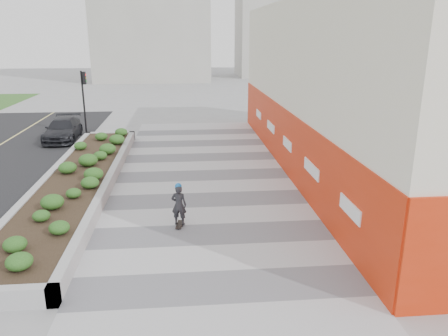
% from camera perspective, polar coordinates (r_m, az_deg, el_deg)
% --- Properties ---
extents(ground, '(160.00, 160.00, 0.00)m').
position_cam_1_polar(ground, '(13.17, -1.00, -12.01)').
color(ground, gray).
rests_on(ground, ground).
extents(walkway, '(8.00, 36.00, 0.01)m').
position_cam_1_polar(walkway, '(15.85, -1.82, -6.75)').
color(walkway, '#A8A8AD').
rests_on(walkway, ground).
extents(building, '(6.04, 24.08, 8.00)m').
position_cam_1_polar(building, '(22.04, 15.78, 10.10)').
color(building, silver).
rests_on(building, ground).
extents(planter, '(3.00, 18.00, 0.90)m').
position_cam_1_polar(planter, '(19.98, -18.52, -1.29)').
color(planter, '#9E9EA0').
rests_on(planter, ground).
extents(traffic_signal_near, '(0.33, 0.28, 4.20)m').
position_cam_1_polar(traffic_signal_near, '(29.91, -17.81, 9.24)').
color(traffic_signal_near, black).
rests_on(traffic_signal_near, ground).
extents(distant_bldg_north_l, '(16.00, 12.00, 20.00)m').
position_cam_1_polar(distant_bldg_north_l, '(66.72, -9.40, 19.90)').
color(distant_bldg_north_l, '#ADAAA3').
rests_on(distant_bldg_north_l, ground).
extents(manhole_cover, '(0.44, 0.44, 0.01)m').
position_cam_1_polar(manhole_cover, '(15.89, -0.01, -6.69)').
color(manhole_cover, '#595654').
rests_on(manhole_cover, ground).
extents(skateboarder, '(0.58, 0.74, 1.59)m').
position_cam_1_polar(skateboarder, '(15.11, -5.91, -4.79)').
color(skateboarder, beige).
rests_on(skateboarder, ground).
extents(car_dark, '(2.08, 4.69, 1.34)m').
position_cam_1_polar(car_dark, '(29.46, -20.31, 4.75)').
color(car_dark, black).
rests_on(car_dark, ground).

